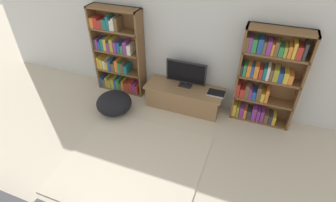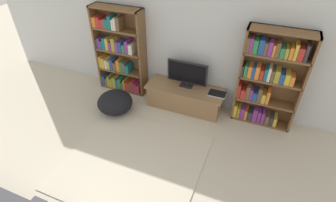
{
  "view_description": "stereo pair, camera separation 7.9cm",
  "coord_description": "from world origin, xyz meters",
  "px_view_note": "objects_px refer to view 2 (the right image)",
  "views": [
    {
      "loc": [
        1.21,
        -0.07,
        3.21
      ],
      "look_at": [
        0.01,
        3.08,
        0.7
      ],
      "focal_mm": 28.0,
      "sensor_mm": 36.0,
      "label": 1
    },
    {
      "loc": [
        1.28,
        -0.04,
        3.21
      ],
      "look_at": [
        0.01,
        3.08,
        0.7
      ],
      "focal_mm": 28.0,
      "sensor_mm": 36.0,
      "label": 2
    }
  ],
  "objects_px": {
    "bookshelf_left": "(119,53)",
    "beanbag_ottoman": "(115,102)",
    "television": "(187,74)",
    "laptop": "(217,94)",
    "tv_stand": "(185,97)",
    "bookshelf_right": "(267,80)"
  },
  "relations": [
    {
      "from": "bookshelf_right",
      "to": "television",
      "type": "relative_size",
      "value": 2.29
    },
    {
      "from": "bookshelf_left",
      "to": "tv_stand",
      "type": "height_order",
      "value": "bookshelf_left"
    },
    {
      "from": "bookshelf_left",
      "to": "tv_stand",
      "type": "relative_size",
      "value": 1.18
    },
    {
      "from": "laptop",
      "to": "television",
      "type": "bearing_deg",
      "value": 174.95
    },
    {
      "from": "television",
      "to": "beanbag_ottoman",
      "type": "bearing_deg",
      "value": -149.41
    },
    {
      "from": "bookshelf_left",
      "to": "laptop",
      "type": "bearing_deg",
      "value": -3.51
    },
    {
      "from": "tv_stand",
      "to": "television",
      "type": "bearing_deg",
      "value": 90.0
    },
    {
      "from": "bookshelf_left",
      "to": "beanbag_ottoman",
      "type": "relative_size",
      "value": 2.64
    },
    {
      "from": "tv_stand",
      "to": "laptop",
      "type": "bearing_deg",
      "value": 2.12
    },
    {
      "from": "television",
      "to": "laptop",
      "type": "bearing_deg",
      "value": -5.05
    },
    {
      "from": "laptop",
      "to": "bookshelf_right",
      "type": "bearing_deg",
      "value": 9.34
    },
    {
      "from": "bookshelf_left",
      "to": "television",
      "type": "height_order",
      "value": "bookshelf_left"
    },
    {
      "from": "tv_stand",
      "to": "laptop",
      "type": "relative_size",
      "value": 4.54
    },
    {
      "from": "television",
      "to": "beanbag_ottoman",
      "type": "xyz_separation_m",
      "value": [
        -1.19,
        -0.7,
        -0.51
      ]
    },
    {
      "from": "television",
      "to": "laptop",
      "type": "distance_m",
      "value": 0.67
    },
    {
      "from": "tv_stand",
      "to": "television",
      "type": "distance_m",
      "value": 0.5
    },
    {
      "from": "bookshelf_right",
      "to": "laptop",
      "type": "bearing_deg",
      "value": -170.66
    },
    {
      "from": "television",
      "to": "laptop",
      "type": "relative_size",
      "value": 2.34
    },
    {
      "from": "tv_stand",
      "to": "bookshelf_right",
      "type": "bearing_deg",
      "value": 6.19
    },
    {
      "from": "laptop",
      "to": "beanbag_ottoman",
      "type": "bearing_deg",
      "value": -160.17
    },
    {
      "from": "television",
      "to": "beanbag_ottoman",
      "type": "height_order",
      "value": "television"
    },
    {
      "from": "bookshelf_left",
      "to": "laptop",
      "type": "relative_size",
      "value": 5.35
    }
  ]
}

